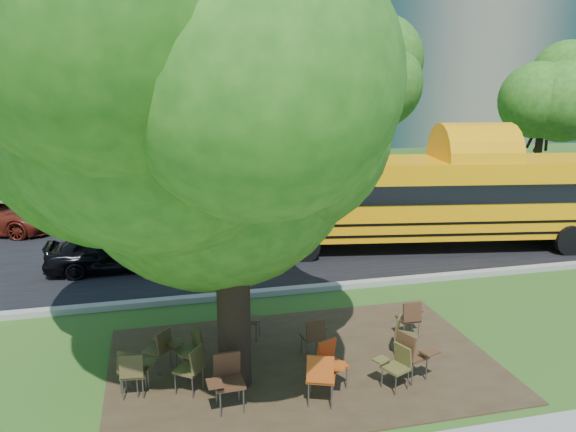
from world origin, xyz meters
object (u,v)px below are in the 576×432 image
object	(u,v)px
chair_2	(192,364)
chair_10	(247,316)
chair_9	(190,346)
chair_4	(323,373)
school_bus	(467,196)
chair_12	(403,333)
chair_1	(133,367)
chair_5	(330,360)
chair_7	(411,352)
chair_11	(314,333)
chair_8	(160,345)
main_tree	(228,83)
black_car	(115,249)
chair_13	(410,316)
chair_3	(227,376)
chair_6	(397,363)
chair_0	(134,370)

from	to	relation	value
chair_2	chair_10	distance (m)	2.13
chair_9	chair_4	bearing A→B (deg)	-149.76
school_bus	chair_4	world-z (taller)	school_bus
chair_12	chair_1	bearing A→B (deg)	-53.15
chair_5	chair_7	world-z (taller)	chair_7
chair_2	chair_5	xyz separation A→B (m)	(2.27, -0.40, -0.00)
chair_11	school_bus	bearing A→B (deg)	36.10
school_bus	chair_5	xyz separation A→B (m)	(-6.65, -6.98, -1.08)
chair_10	chair_8	bearing A→B (deg)	-42.00
main_tree	black_car	bearing A→B (deg)	109.14
chair_10	chair_13	world-z (taller)	same
main_tree	chair_9	size ratio (longest dim) A/B	10.11
school_bus	chair_1	world-z (taller)	school_bus
main_tree	chair_12	world-z (taller)	main_tree
chair_7	main_tree	bearing A→B (deg)	-123.45
chair_13	black_car	world-z (taller)	black_car
chair_3	chair_10	xyz separation A→B (m)	(0.72, 2.36, -0.07)
chair_6	chair_5	bearing A→B (deg)	52.58
chair_2	chair_8	xyz separation A→B (m)	(-0.50, 0.89, -0.03)
chair_1	chair_4	distance (m)	3.13
chair_11	chair_12	world-z (taller)	chair_11
chair_7	chair_3	bearing A→B (deg)	-110.02
chair_13	main_tree	bearing A→B (deg)	-165.65
chair_5	chair_13	bearing A→B (deg)	-171.51
chair_9	chair_11	world-z (taller)	chair_9
chair_1	chair_5	bearing A→B (deg)	22.15
chair_8	chair_10	size ratio (longest dim) A/B	0.97
chair_4	chair_11	world-z (taller)	chair_4
chair_0	chair_5	size ratio (longest dim) A/B	0.97
chair_10	black_car	world-z (taller)	black_car
chair_0	chair_13	world-z (taller)	chair_13
chair_2	chair_11	bearing A→B (deg)	-36.96
chair_0	chair_9	distance (m)	1.12
chair_6	chair_10	xyz separation A→B (m)	(-2.14, 2.42, 0.03)
school_bus	chair_13	size ratio (longest dim) A/B	13.96
chair_1	chair_8	bearing A→B (deg)	89.72
chair_11	black_car	bearing A→B (deg)	117.27
main_tree	chair_2	xyz separation A→B (m)	(-0.73, -0.10, -4.55)
chair_0	chair_8	size ratio (longest dim) A/B	1.02
chair_6	chair_10	size ratio (longest dim) A/B	0.95
chair_0	chair_7	xyz separation A→B (m)	(4.62, -0.61, 0.06)
chair_12	black_car	world-z (taller)	black_car
chair_3	chair_1	bearing A→B (deg)	-31.77
chair_1	black_car	bearing A→B (deg)	127.95
school_bus	chair_7	world-z (taller)	school_bus
main_tree	chair_3	xyz separation A→B (m)	(-0.23, -0.71, -4.50)
chair_2	chair_3	bearing A→B (deg)	-104.67
chair_0	chair_3	size ratio (longest dim) A/B	0.88
school_bus	chair_5	bearing A→B (deg)	-124.32
chair_3	chair_8	bearing A→B (deg)	-59.45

